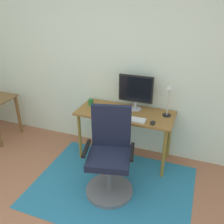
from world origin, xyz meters
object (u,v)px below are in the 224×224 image
office_chair (110,160)px  computer_mouse (153,123)px  monitor (136,90)px  keyboard (129,119)px  coffee_cup (91,102)px  desk_lamp (169,94)px  desk (125,118)px  cell_phone (107,110)px

office_chair → computer_mouse: bearing=38.1°
monitor → keyboard: (0.01, -0.32, -0.28)m
coffee_cup → office_chair: size_ratio=0.08×
desk_lamp → computer_mouse: bearing=-113.6°
keyboard → coffee_cup: coffee_cup is taller
desk → desk_lamp: bearing=9.7°
computer_mouse → office_chair: (-0.39, -0.49, -0.33)m
desk → cell_phone: size_ratio=9.49×
desk → monitor: (0.10, 0.14, 0.37)m
desk → cell_phone: (-0.25, -0.05, 0.09)m
office_chair → desk_lamp: bearing=43.1°
desk_lamp → office_chair: 1.13m
computer_mouse → coffee_cup: (-0.96, 0.25, 0.03)m
keyboard → desk: bearing=121.5°
monitor → coffee_cup: size_ratio=5.42×
monitor → keyboard: 0.43m
keyboard → computer_mouse: (0.31, -0.02, 0.01)m
desk → office_chair: office_chair is taller
desk_lamp → desk: bearing=-170.3°
coffee_cup → desk_lamp: desk_lamp is taller
coffee_cup → office_chair: bearing=-52.1°
monitor → keyboard: size_ratio=1.14×
desk_lamp → keyboard: bearing=-148.1°
desk → cell_phone: bearing=-169.5°
desk → monitor: bearing=55.9°
monitor → office_chair: (-0.06, -0.83, -0.60)m
desk → office_chair: size_ratio=1.23×
monitor → computer_mouse: monitor is taller
monitor → desk_lamp: 0.46m
cell_phone → desk: bearing=20.1°
office_chair → coffee_cup: bearing=114.5°
computer_mouse → desk: bearing=155.0°
keyboard → coffee_cup: (-0.65, 0.23, 0.04)m
cell_phone → monitor: bearing=38.4°
computer_mouse → cell_phone: bearing=167.4°
coffee_cup → cell_phone: 0.31m
keyboard → cell_phone: 0.38m
desk_lamp → cell_phone: bearing=-170.0°
desk → coffee_cup: 0.56m
desk → computer_mouse: computer_mouse is taller
cell_phone → desk_lamp: desk_lamp is taller
desk → keyboard: bearing=-58.5°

